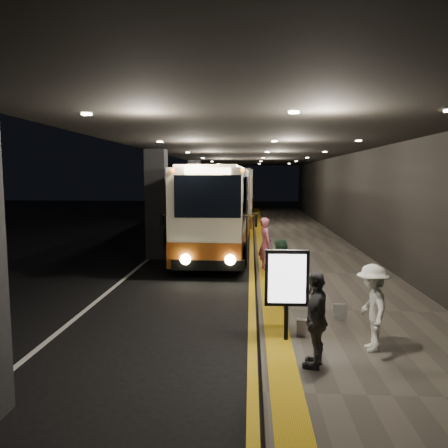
{
  "coord_description": "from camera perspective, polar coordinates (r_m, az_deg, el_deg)",
  "views": [
    {
      "loc": [
        2.3,
        -13.42,
        3.33
      ],
      "look_at": [
        1.39,
        1.39,
        1.7
      ],
      "focal_mm": 35.0,
      "sensor_mm": 36.0,
      "label": 1
    }
  ],
  "objects": [
    {
      "name": "ground",
      "position": [
        14.01,
        -6.08,
        -7.51
      ],
      "size": [
        90.0,
        90.0,
        0.0
      ],
      "primitive_type": "plane",
      "color": "black"
    },
    {
      "name": "coach_third",
      "position": [
        45.5,
        1.8,
        4.46
      ],
      "size": [
        3.12,
        12.69,
        3.96
      ],
      "rotation": [
        0.0,
        0.0,
        0.04
      ],
      "color": "beige",
      "rests_on": "ground"
    },
    {
      "name": "passenger_waiting_green",
      "position": [
        11.06,
        7.29,
        -6.14
      ],
      "size": [
        0.56,
        0.83,
        1.63
      ],
      "primitive_type": "imported",
      "rotation": [
        0.0,
        0.0,
        -1.48
      ],
      "color": "#396749",
      "rests_on": "sidewalk"
    },
    {
      "name": "terminal_wall",
      "position": [
        19.01,
        17.9,
        4.97
      ],
      "size": [
        0.1,
        50.0,
        6.0
      ],
      "primitive_type": "cube",
      "color": "black",
      "rests_on": "ground"
    },
    {
      "name": "passenger_waiting_white",
      "position": [
        8.54,
        18.78,
        -10.28
      ],
      "size": [
        0.5,
        1.04,
        1.59
      ],
      "primitive_type": "imported",
      "rotation": [
        0.0,
        0.0,
        -1.59
      ],
      "color": "white",
      "rests_on": "sidewalk"
    },
    {
      "name": "coach_second",
      "position": [
        29.88,
        0.69,
        3.14
      ],
      "size": [
        3.08,
        11.42,
        3.55
      ],
      "rotation": [
        0.0,
        0.0,
        0.07
      ],
      "color": "beige",
      "rests_on": "ground"
    },
    {
      "name": "kerb_stripe_yellow",
      "position": [
        18.72,
        3.63,
        -3.98
      ],
      "size": [
        0.18,
        50.0,
        0.01
      ],
      "primitive_type": "cube",
      "color": "gold",
      "rests_on": "ground"
    },
    {
      "name": "passenger_boarding",
      "position": [
        14.92,
        5.4,
        -2.57
      ],
      "size": [
        0.58,
        0.74,
        1.79
      ],
      "primitive_type": "imported",
      "rotation": [
        0.0,
        0.0,
        1.83
      ],
      "color": "#D36280",
      "rests_on": "sidewalk"
    },
    {
      "name": "support_columns",
      "position": [
        17.86,
        -8.78,
        2.57
      ],
      "size": [
        0.8,
        24.8,
        4.4
      ],
      "color": "black",
      "rests_on": "ground"
    },
    {
      "name": "info_sign",
      "position": [
        8.51,
        8.2,
        -7.24
      ],
      "size": [
        0.84,
        0.14,
        1.78
      ],
      "rotation": [
        0.0,
        0.0,
        0.02
      ],
      "color": "black",
      "rests_on": "sidewalk"
    },
    {
      "name": "coach_main",
      "position": [
        19.31,
        -0.48,
        1.51
      ],
      "size": [
        2.66,
        11.62,
        3.6
      ],
      "rotation": [
        0.0,
        0.0,
        -0.02
      ],
      "color": "beige",
      "rests_on": "ground"
    },
    {
      "name": "tactile_strip",
      "position": [
        18.7,
        5.16,
        -3.53
      ],
      "size": [
        0.5,
        50.0,
        0.01
      ],
      "primitive_type": "cube",
      "color": "gold",
      "rests_on": "sidewalk"
    },
    {
      "name": "sidewalk",
      "position": [
        18.86,
        10.95,
        -3.78
      ],
      "size": [
        4.5,
        50.0,
        0.15
      ],
      "primitive_type": "cube",
      "color": "#514C44",
      "rests_on": "ground"
    },
    {
      "name": "lane_line_white",
      "position": [
        19.16,
        -8.91,
        -3.8
      ],
      "size": [
        0.12,
        50.0,
        0.01
      ],
      "primitive_type": "cube",
      "color": "silver",
      "rests_on": "ground"
    },
    {
      "name": "passenger_waiting_grey",
      "position": [
        7.57,
        11.96,
        -12.08
      ],
      "size": [
        0.78,
        1.06,
        1.63
      ],
      "primitive_type": "imported",
      "rotation": [
        0.0,
        0.0,
        -1.91
      ],
      "color": "#494A4E",
      "rests_on": "sidewalk"
    },
    {
      "name": "stanchion_post",
      "position": [
        11.39,
        5.94,
        -6.95
      ],
      "size": [
        0.05,
        0.05,
        1.17
      ],
      "primitive_type": "cylinder",
      "color": "black",
      "rests_on": "sidewalk"
    },
    {
      "name": "bag_polka",
      "position": [
        10.28,
        14.87,
        -10.96
      ],
      "size": [
        0.29,
        0.14,
        0.34
      ],
      "primitive_type": "cube",
      "rotation": [
        0.0,
        0.0,
        0.06
      ],
      "color": "black",
      "rests_on": "sidewalk"
    },
    {
      "name": "bag_plain",
      "position": [
        9.09,
        10.33,
        -13.18
      ],
      "size": [
        0.28,
        0.19,
        0.33
      ],
      "primitive_type": "cube",
      "rotation": [
        0.0,
        0.0,
        -0.12
      ],
      "color": "#B3ABA8",
      "rests_on": "sidewalk"
    },
    {
      "name": "canopy",
      "position": [
        18.46,
        4.2,
        10.19
      ],
      "size": [
        9.0,
        50.0,
        0.4
      ],
      "primitive_type": "cube",
      "color": "black",
      "rests_on": "support_columns"
    }
  ]
}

